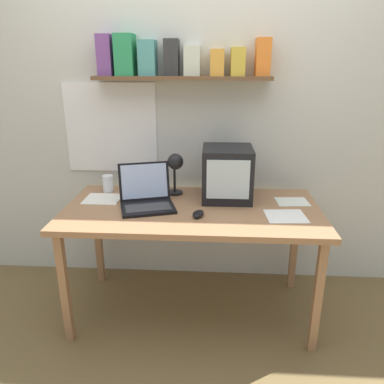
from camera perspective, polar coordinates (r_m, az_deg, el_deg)
ground_plane at (r=2.66m, az=-0.00°, el=-17.45°), size 12.00×12.00×0.00m
back_wall at (r=2.66m, az=0.54°, el=13.22°), size 5.60×0.24×2.60m
corner_desk at (r=2.31m, az=-0.00°, el=-3.79°), size 1.56×0.78×0.74m
crt_monitor at (r=2.40m, az=5.36°, el=2.84°), size 0.32×0.33×0.34m
laptop at (r=2.32m, az=-6.98°, el=-0.59°), size 0.39×0.37×0.25m
desk_lamp at (r=2.42m, az=-2.57°, el=3.94°), size 0.12×0.17×0.29m
juice_glass at (r=2.61m, az=-12.67°, el=1.13°), size 0.07×0.07×0.11m
computer_mouse at (r=2.15m, az=0.96°, el=-3.34°), size 0.08×0.12×0.03m
open_notebook at (r=2.59m, az=-8.75°, el=0.08°), size 0.21×0.20×0.00m
printed_handout at (r=2.49m, az=-13.48°, el=-1.02°), size 0.23×0.20×0.00m
loose_paper_near_monitor at (r=2.46m, az=15.00°, el=-1.44°), size 0.21×0.17×0.00m
loose_paper_near_laptop at (r=2.22m, az=14.09°, el=-3.60°), size 0.24×0.22×0.00m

